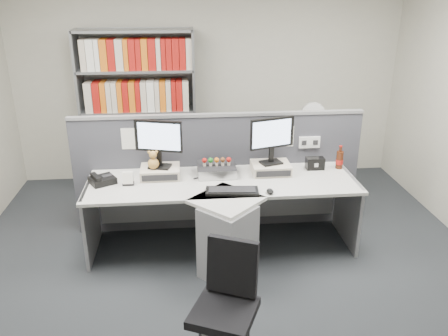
{
  "coord_description": "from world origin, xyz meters",
  "views": [
    {
      "loc": [
        -0.37,
        -3.23,
        2.47
      ],
      "look_at": [
        0.0,
        0.65,
        0.92
      ],
      "focal_mm": 36.8,
      "sensor_mm": 36.0,
      "label": 1
    }
  ],
  "objects": [
    {
      "name": "desk_phone",
      "position": [
        -1.14,
        0.87,
        0.76
      ],
      "size": [
        0.29,
        0.28,
        0.1
      ],
      "color": "black",
      "rests_on": "desk"
    },
    {
      "name": "desk",
      "position": [
        0.0,
        0.6,
        0.46
      ],
      "size": [
        2.6,
        1.2,
        0.72
      ],
      "color": "beige",
      "rests_on": "ground"
    },
    {
      "name": "room_shell",
      "position": [
        0.0,
        0.0,
        1.79
      ],
      "size": [
        5.04,
        5.54,
        2.72
      ],
      "color": "#B4B1A0",
      "rests_on": "ground"
    },
    {
      "name": "figurines",
      "position": [
        -0.04,
        0.97,
        0.87
      ],
      "size": [
        0.29,
        0.05,
        0.09
      ],
      "color": "beige",
      "rests_on": "desktop_pc"
    },
    {
      "name": "monitor_riser_left",
      "position": [
        -0.6,
        0.98,
        0.77
      ],
      "size": [
        0.38,
        0.31,
        0.1
      ],
      "color": "beige",
      "rests_on": "desk"
    },
    {
      "name": "ground",
      "position": [
        0.0,
        0.0,
        0.0
      ],
      "size": [
        5.5,
        5.5,
        0.0
      ],
      "primitive_type": "plane",
      "color": "#2A2D31",
      "rests_on": "ground"
    },
    {
      "name": "monitor_riser_right",
      "position": [
        0.5,
        0.98,
        0.77
      ],
      "size": [
        0.38,
        0.31,
        0.1
      ],
      "color": "beige",
      "rests_on": "desk"
    },
    {
      "name": "desk_fan",
      "position": [
        1.2,
        1.99,
        1.0
      ],
      "size": [
        0.28,
        0.17,
        0.48
      ],
      "color": "white",
      "rests_on": "filing_cabinet"
    },
    {
      "name": "speaker",
      "position": [
        0.97,
        1.04,
        0.78
      ],
      "size": [
        0.18,
        0.1,
        0.12
      ],
      "primitive_type": "cube",
      "color": "black",
      "rests_on": "desk"
    },
    {
      "name": "keyboard",
      "position": [
        0.06,
        0.54,
        0.74
      ],
      "size": [
        0.49,
        0.22,
        0.03
      ],
      "color": "black",
      "rests_on": "desk"
    },
    {
      "name": "monitor_left",
      "position": [
        -0.6,
        0.98,
        1.1
      ],
      "size": [
        0.45,
        0.2,
        0.47
      ],
      "color": "black",
      "rests_on": "monitor_riser_left"
    },
    {
      "name": "filing_cabinet",
      "position": [
        1.2,
        1.99,
        0.35
      ],
      "size": [
        0.45,
        0.61,
        0.7
      ],
      "color": "gray",
      "rests_on": "ground"
    },
    {
      "name": "shelving_unit",
      "position": [
        -0.9,
        2.44,
        0.98
      ],
      "size": [
        1.41,
        0.4,
        2.0
      ],
      "color": "gray",
      "rests_on": "ground"
    },
    {
      "name": "desk_calendar",
      "position": [
        -0.89,
        0.81,
        0.77
      ],
      "size": [
        0.11,
        0.08,
        0.13
      ],
      "color": "black",
      "rests_on": "desk"
    },
    {
      "name": "partition",
      "position": [
        0.0,
        1.25,
        0.65
      ],
      "size": [
        3.0,
        0.08,
        1.27
      ],
      "color": "#3F4048",
      "rests_on": "ground"
    },
    {
      "name": "monitor_right",
      "position": [
        0.5,
        0.98,
        1.1
      ],
      "size": [
        0.45,
        0.2,
        0.47
      ],
      "color": "black",
      "rests_on": "monitor_riser_right"
    },
    {
      "name": "office_chair",
      "position": [
        -0.1,
        -0.66,
        0.46
      ],
      "size": [
        0.57,
        0.58,
        0.86
      ],
      "color": "silver",
      "rests_on": "ground"
    },
    {
      "name": "plush_toy",
      "position": [
        -0.66,
        0.94,
        0.9
      ],
      "size": [
        0.11,
        0.11,
        0.19
      ],
      "color": "#B8893D",
      "rests_on": "monitor_riser_left"
    },
    {
      "name": "mouse",
      "position": [
        0.4,
        0.49,
        0.74
      ],
      "size": [
        0.06,
        0.1,
        0.04
      ],
      "primitive_type": "ellipsoid",
      "color": "black",
      "rests_on": "desk"
    },
    {
      "name": "desktop_pc",
      "position": [
        -0.04,
        0.99,
        0.77
      ],
      "size": [
        0.37,
        0.33,
        0.1
      ],
      "color": "black",
      "rests_on": "desk"
    },
    {
      "name": "cola_bottle",
      "position": [
        1.23,
        1.03,
        0.81
      ],
      "size": [
        0.07,
        0.07,
        0.24
      ],
      "color": "#3F190A",
      "rests_on": "desk"
    }
  ]
}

